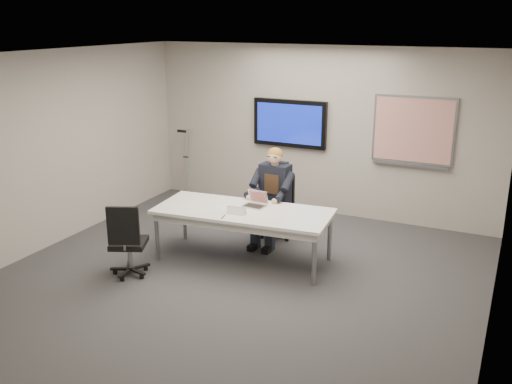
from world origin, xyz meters
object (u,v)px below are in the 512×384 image
at_px(office_chair_far, 277,218).
at_px(office_chair_near, 129,253).
at_px(laptop, 256,202).
at_px(seated_person, 270,206).
at_px(conference_table, 243,216).

xyz_separation_m(office_chair_far, office_chair_near, (-1.19, -2.06, 0.01)).
relative_size(office_chair_far, laptop, 3.14).
height_order(seated_person, laptop, seated_person).
distance_m(conference_table, office_chair_near, 1.59).
height_order(office_chair_far, laptop, office_chair_far).
relative_size(office_chair_near, laptop, 3.24).
bearing_deg(conference_table, seated_person, 78.84).
distance_m(office_chair_far, laptop, 0.89).
bearing_deg(laptop, seated_person, 95.30).
height_order(office_chair_near, laptop, office_chair_near).
height_order(office_chair_far, office_chair_near, office_chair_near).
bearing_deg(office_chair_near, conference_table, -159.45).
bearing_deg(conference_table, laptop, 64.66).
height_order(office_chair_near, seated_person, seated_person).
relative_size(conference_table, office_chair_near, 2.46).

